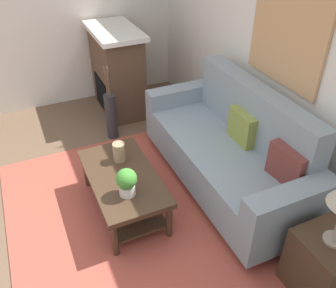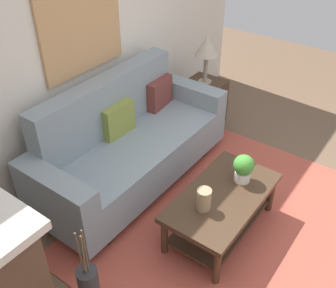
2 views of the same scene
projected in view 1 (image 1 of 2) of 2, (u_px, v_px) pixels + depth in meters
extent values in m
plane|color=brown|center=(78.00, 234.00, 3.30)|extent=(9.24, 9.24, 0.00)
cube|color=silver|center=(293.00, 57.00, 3.25)|extent=(5.24, 0.10, 2.70)
cube|color=silver|center=(59.00, 6.00, 4.70)|extent=(0.10, 5.10, 2.70)
cube|color=#B24C3D|center=(129.00, 217.00, 3.46)|extent=(2.66, 2.19, 0.01)
cube|color=gray|center=(223.00, 161.00, 3.67)|extent=(1.74, 0.84, 0.40)
cube|color=gray|center=(255.00, 114.00, 3.51)|extent=(1.74, 0.20, 0.56)
cube|color=gray|center=(181.00, 109.00, 4.34)|extent=(0.20, 0.84, 0.60)
cube|color=gray|center=(287.00, 218.00, 2.89)|extent=(0.20, 0.84, 0.60)
cube|color=#422D1E|center=(188.00, 142.00, 4.40)|extent=(0.08, 0.74, 0.12)
cube|color=#422D1E|center=(265.00, 231.00, 3.25)|extent=(0.08, 0.74, 0.12)
cube|color=olive|center=(243.00, 127.00, 3.53)|extent=(0.36, 0.13, 0.32)
cube|color=brown|center=(287.00, 165.00, 3.04)|extent=(0.37, 0.15, 0.32)
cube|color=#422D1E|center=(123.00, 177.00, 3.33)|extent=(1.10, 0.60, 0.05)
cube|color=#422D1E|center=(125.00, 199.00, 3.49)|extent=(0.98, 0.50, 0.02)
cylinder|color=#422D1E|center=(86.00, 172.00, 3.74)|extent=(0.06, 0.06, 0.38)
cylinder|color=#422D1E|center=(115.00, 239.00, 3.00)|extent=(0.06, 0.06, 0.38)
cylinder|color=#422D1E|center=(132.00, 159.00, 3.90)|extent=(0.06, 0.06, 0.38)
cylinder|color=#422D1E|center=(169.00, 221.00, 3.17)|extent=(0.06, 0.06, 0.38)
cylinder|color=tan|center=(119.00, 152.00, 3.45)|extent=(0.12, 0.12, 0.19)
cylinder|color=white|center=(127.00, 190.00, 3.08)|extent=(0.14, 0.14, 0.10)
sphere|color=#429333|center=(126.00, 179.00, 3.01)|extent=(0.18, 0.18, 0.18)
cube|color=#422D1E|center=(324.00, 265.00, 2.69)|extent=(0.44, 0.44, 0.56)
cylinder|color=gray|center=(334.00, 240.00, 2.52)|extent=(0.16, 0.16, 0.02)
cube|color=brown|center=(118.00, 73.00, 4.90)|extent=(0.90, 0.50, 1.10)
cube|color=black|center=(101.00, 93.00, 4.95)|extent=(0.52, 0.02, 0.44)
cube|color=silver|center=(114.00, 31.00, 4.56)|extent=(1.02, 0.58, 0.06)
cylinder|color=#2D2D33|center=(111.00, 117.00, 4.45)|extent=(0.14, 0.14, 0.59)
cylinder|color=brown|center=(108.00, 82.00, 4.16)|extent=(0.02, 0.02, 0.36)
cylinder|color=brown|center=(109.00, 81.00, 4.19)|extent=(0.02, 0.01, 0.36)
cylinder|color=brown|center=(106.00, 81.00, 4.18)|extent=(0.02, 0.03, 0.36)
cube|color=tan|center=(287.00, 35.00, 3.15)|extent=(0.94, 0.03, 0.89)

